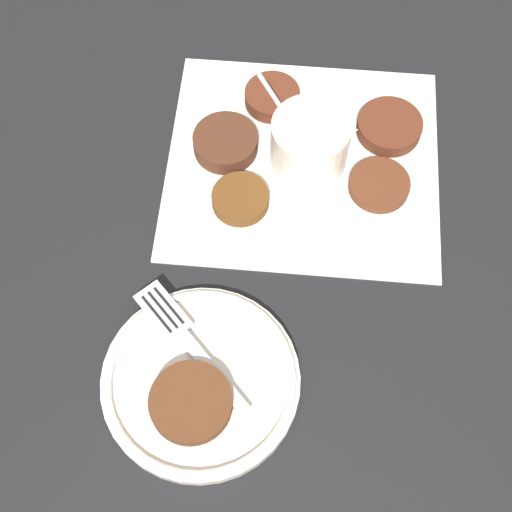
% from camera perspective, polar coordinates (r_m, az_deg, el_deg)
% --- Properties ---
extents(ground_plane, '(4.00, 4.00, 0.00)m').
position_cam_1_polar(ground_plane, '(0.80, 4.69, 7.93)').
color(ground_plane, black).
extents(napkin, '(0.33, 0.30, 0.00)m').
position_cam_1_polar(napkin, '(0.79, 3.77, 7.52)').
color(napkin, silver).
rests_on(napkin, ground_plane).
extents(sauce_bowl, '(0.11, 0.08, 0.12)m').
position_cam_1_polar(sauce_bowl, '(0.77, 4.33, 8.91)').
color(sauce_bowl, silver).
rests_on(sauce_bowl, napkin).
extents(fritter_0, '(0.06, 0.06, 0.01)m').
position_cam_1_polar(fritter_0, '(0.76, -1.26, 4.58)').
color(fritter_0, '#593517').
rests_on(fritter_0, napkin).
extents(fritter_1, '(0.07, 0.07, 0.01)m').
position_cam_1_polar(fritter_1, '(0.78, 9.82, 5.63)').
color(fritter_1, '#552B19').
rests_on(fritter_1, napkin).
extents(fritter_2, '(0.07, 0.07, 0.02)m').
position_cam_1_polar(fritter_2, '(0.82, 10.62, 10.15)').
color(fritter_2, '#522718').
rests_on(fritter_2, napkin).
extents(fritter_3, '(0.06, 0.06, 0.02)m').
position_cam_1_polar(fritter_3, '(0.83, 1.31, 12.60)').
color(fritter_3, '#532819').
rests_on(fritter_3, napkin).
extents(fritter_4, '(0.07, 0.07, 0.02)m').
position_cam_1_polar(fritter_4, '(0.79, -2.46, 9.04)').
color(fritter_4, '#472618').
rests_on(fritter_4, napkin).
extents(serving_plate, '(0.19, 0.19, 0.02)m').
position_cam_1_polar(serving_plate, '(0.68, -4.44, -9.90)').
color(serving_plate, silver).
rests_on(serving_plate, ground_plane).
extents(fritter_on_plate, '(0.08, 0.08, 0.01)m').
position_cam_1_polar(fritter_on_plate, '(0.65, -5.24, -11.59)').
color(fritter_on_plate, '#512D19').
rests_on(fritter_on_plate, serving_plate).
extents(fork, '(0.11, 0.14, 0.00)m').
position_cam_1_polar(fork, '(0.68, -5.92, -6.25)').
color(fork, silver).
rests_on(fork, serving_plate).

